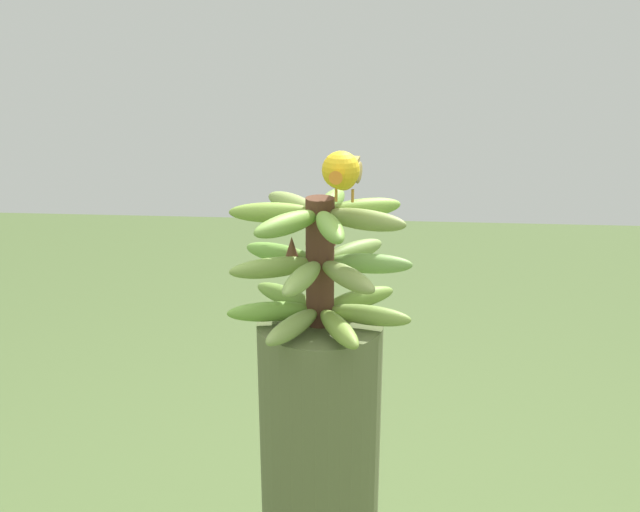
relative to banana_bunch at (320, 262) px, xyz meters
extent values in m
cylinder|color=#4C2D1E|center=(0.00, 0.00, 0.00)|extent=(0.05, 0.05, 0.24)
ellipsoid|color=olive|center=(0.00, -0.09, -0.09)|extent=(0.04, 0.15, 0.04)
ellipsoid|color=olive|center=(0.07, -0.06, -0.09)|extent=(0.14, 0.13, 0.04)
ellipsoid|color=#6C9F38|center=(0.09, 0.02, -0.09)|extent=(0.16, 0.07, 0.04)
ellipsoid|color=olive|center=(0.04, 0.08, -0.09)|extent=(0.10, 0.15, 0.04)
ellipsoid|color=olive|center=(-0.04, 0.08, -0.09)|extent=(0.10, 0.15, 0.04)
ellipsoid|color=olive|center=(-0.09, 0.02, -0.09)|extent=(0.16, 0.07, 0.04)
ellipsoid|color=olive|center=(-0.07, -0.06, -0.09)|extent=(0.14, 0.12, 0.04)
ellipsoid|color=olive|center=(0.01, -0.09, 0.00)|extent=(0.06, 0.16, 0.04)
ellipsoid|color=#6BA13C|center=(0.08, -0.04, 0.00)|extent=(0.15, 0.10, 0.04)
ellipsoid|color=olive|center=(0.08, 0.04, 0.00)|extent=(0.16, 0.09, 0.04)
ellipsoid|color=#7F9D4C|center=(0.02, 0.09, 0.00)|extent=(0.08, 0.16, 0.04)
ellipsoid|color=olive|center=(-0.05, 0.07, 0.00)|extent=(0.12, 0.15, 0.04)
ellipsoid|color=#6E9946|center=(-0.09, 0.00, 0.00)|extent=(0.16, 0.04, 0.04)
ellipsoid|color=olive|center=(-0.06, -0.07, 0.00)|extent=(0.13, 0.14, 0.04)
ellipsoid|color=olive|center=(-0.02, -0.08, 0.09)|extent=(0.06, 0.16, 0.04)
ellipsoid|color=olive|center=(0.05, -0.06, 0.09)|extent=(0.13, 0.14, 0.04)
ellipsoid|color=olive|center=(0.08, 0.00, 0.09)|extent=(0.16, 0.04, 0.04)
ellipsoid|color=#719C3F|center=(0.05, 0.07, 0.09)|extent=(0.12, 0.15, 0.04)
ellipsoid|color=#6D9B3D|center=(-0.02, 0.08, 0.09)|extent=(0.08, 0.16, 0.04)
ellipsoid|color=olive|center=(-0.08, 0.03, 0.09)|extent=(0.16, 0.09, 0.04)
ellipsoid|color=#79A23B|center=(-0.07, -0.04, 0.09)|extent=(0.15, 0.10, 0.04)
cone|color=brown|center=(0.05, 0.00, 0.02)|extent=(0.04, 0.04, 0.06)
cone|color=#4C2D1E|center=(-0.01, -0.05, 0.05)|extent=(0.04, 0.04, 0.06)
cylinder|color=#C68933|center=(-0.03, 0.02, 0.13)|extent=(0.00, 0.00, 0.02)
cylinder|color=#C68933|center=(-0.06, 0.03, 0.13)|extent=(0.01, 0.00, 0.02)
ellipsoid|color=gold|center=(-0.04, 0.02, 0.17)|extent=(0.06, 0.11, 0.06)
ellipsoid|color=olive|center=(-0.02, 0.02, 0.17)|extent=(0.02, 0.08, 0.03)
ellipsoid|color=olive|center=(-0.07, 0.02, 0.17)|extent=(0.02, 0.08, 0.03)
cube|color=olive|center=(-0.05, -0.06, 0.17)|extent=(0.03, 0.07, 0.01)
sphere|color=gold|center=(-0.04, 0.07, 0.18)|extent=(0.06, 0.06, 0.06)
sphere|color=black|center=(-0.06, 0.08, 0.19)|extent=(0.01, 0.01, 0.01)
cone|color=orange|center=(-0.04, 0.11, 0.18)|extent=(0.02, 0.04, 0.02)
camera|label=1|loc=(-0.09, 1.21, 0.42)|focal=40.55mm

